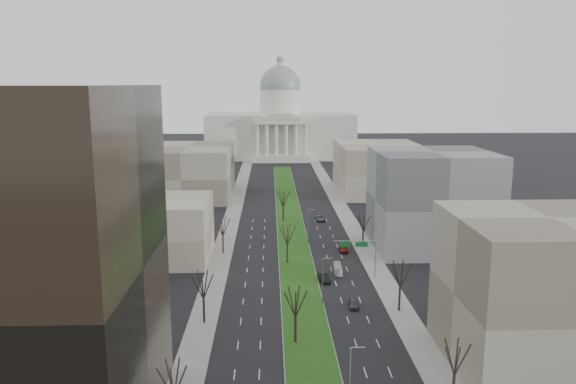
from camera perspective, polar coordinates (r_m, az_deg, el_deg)
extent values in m
plane|color=black|center=(167.11, 0.19, -2.96)|extent=(600.00, 600.00, 0.00)
cube|color=#999993|center=(166.12, 0.21, -3.02)|extent=(8.00, 222.00, 0.15)
cube|color=#154412|center=(166.10, 0.21, -2.99)|extent=(7.70, 221.70, 0.06)
cube|color=gray|center=(143.32, -6.49, -5.37)|extent=(5.00, 330.00, 0.15)
cube|color=gray|center=(144.73, 7.52, -5.23)|extent=(5.00, 330.00, 0.15)
cube|color=beige|center=(313.43, -0.79, 5.79)|extent=(80.00, 40.00, 24.00)
cube|color=beige|center=(291.67, -0.70, 3.42)|extent=(30.00, 6.00, 4.00)
cube|color=beige|center=(289.80, -0.71, 7.15)|extent=(28.00, 5.00, 2.50)
cube|color=beige|center=(289.68, -0.71, 7.54)|extent=(20.00, 5.00, 1.80)
cube|color=beige|center=(289.59, -0.71, 7.86)|extent=(12.00, 5.00, 1.60)
cylinder|color=beige|center=(312.33, -0.80, 9.08)|extent=(22.00, 22.00, 14.00)
sphere|color=gray|center=(312.17, -0.80, 10.73)|extent=(22.00, 22.00, 22.00)
cylinder|color=beige|center=(312.32, -0.81, 12.75)|extent=(4.00, 4.00, 4.00)
sphere|color=gray|center=(312.43, -0.81, 13.30)|extent=(4.00, 4.00, 4.00)
cylinder|color=beige|center=(290.56, -3.18, 5.36)|extent=(2.00, 2.00, 16.00)
cylinder|color=beige|center=(290.48, -2.19, 5.37)|extent=(2.00, 2.00, 16.00)
cylinder|color=beige|center=(290.50, -1.20, 5.38)|extent=(2.00, 2.00, 16.00)
cylinder|color=beige|center=(290.60, -0.21, 5.38)|extent=(2.00, 2.00, 16.00)
cylinder|color=beige|center=(290.78, 0.78, 5.38)|extent=(2.00, 2.00, 16.00)
cylinder|color=beige|center=(291.05, 1.77, 5.38)|extent=(2.00, 2.00, 16.00)
cube|color=gray|center=(134.15, -13.52, -3.68)|extent=(26.00, 22.00, 14.00)
cube|color=#786D5C|center=(88.59, 24.60, -9.30)|extent=(26.00, 24.00, 22.00)
cube|color=#5B5D5F|center=(142.70, 14.39, -0.78)|extent=(28.00, 26.00, 24.00)
cube|color=#786D5C|center=(206.57, -9.96, 2.10)|extent=(30.00, 40.00, 18.00)
cube|color=gray|center=(213.38, 9.20, 2.40)|extent=(30.00, 40.00, 18.00)
cylinder|color=black|center=(98.45, -8.54, -11.88)|extent=(0.40, 0.40, 4.32)
cylinder|color=black|center=(136.03, -6.61, -5.37)|extent=(0.40, 0.40, 4.22)
cylinder|color=black|center=(104.04, 11.25, -10.67)|extent=(0.40, 0.40, 4.42)
cylinder|color=black|center=(141.31, 7.61, -4.81)|extent=(0.40, 0.40, 4.03)
cylinder|color=black|center=(90.55, 0.75, -13.86)|extent=(0.40, 0.40, 4.32)
cylinder|color=black|center=(127.94, -0.06, -6.33)|extent=(0.40, 0.40, 4.32)
cylinder|color=black|center=(166.55, -0.49, -2.25)|extent=(0.40, 0.40, 4.32)
cylinder|color=gray|center=(72.24, 6.29, -18.70)|extent=(0.20, 0.20, 9.00)
cylinder|color=gray|center=(70.21, 7.12, -15.39)|extent=(1.80, 0.12, 0.12)
cylinder|color=gray|center=(103.88, 3.56, -9.15)|extent=(0.20, 0.20, 9.00)
cylinder|color=gray|center=(102.48, 4.09, -6.72)|extent=(1.80, 0.12, 0.12)
cylinder|color=gray|center=(141.99, 2.05, -3.61)|extent=(0.20, 0.20, 9.00)
cylinder|color=gray|center=(140.97, 2.43, -1.79)|extent=(1.80, 0.12, 0.12)
cylinder|color=gray|center=(119.83, 8.88, -6.75)|extent=(0.24, 0.24, 8.00)
cylinder|color=gray|center=(117.93, 6.78, -4.96)|extent=(9.00, 0.18, 0.18)
cube|color=#0C591E|center=(118.46, 7.49, -5.30)|extent=(2.60, 0.08, 1.00)
cube|color=#0C591E|center=(117.95, 5.80, -5.34)|extent=(2.20, 0.08, 1.00)
imported|color=#44464B|center=(105.02, 6.69, -11.20)|extent=(1.95, 4.18, 1.38)
imported|color=black|center=(117.45, 3.67, -8.63)|extent=(2.62, 5.32, 1.68)
imported|color=maroon|center=(137.74, 5.65, -5.74)|extent=(2.36, 5.18, 1.47)
imported|color=#54555C|center=(167.63, 3.26, -2.67)|extent=(3.09, 5.61, 1.49)
imported|color=white|center=(122.58, 5.08, -7.77)|extent=(1.83, 6.64, 1.83)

